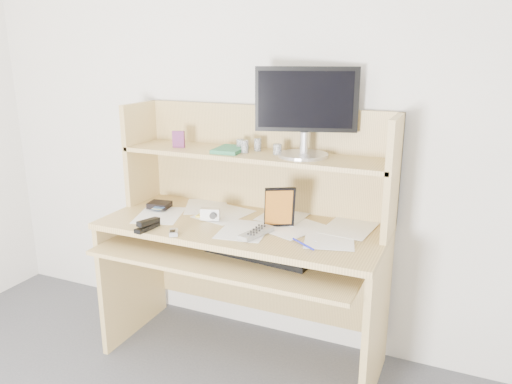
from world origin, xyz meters
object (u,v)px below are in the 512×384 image
at_px(tv_remote, 256,233).
at_px(game_case, 280,207).
at_px(keyboard, 261,252).
at_px(desk, 249,229).
at_px(monitor, 306,109).

bearing_deg(tv_remote, game_case, 82.35).
bearing_deg(tv_remote, keyboard, 66.41).
distance_m(desk, game_case, 0.26).
bearing_deg(desk, tv_remote, -56.66).
height_order(keyboard, game_case, game_case).
bearing_deg(monitor, keyboard, -127.93).
distance_m(desk, tv_remote, 0.25).
xyz_separation_m(desk, game_case, (0.19, -0.07, 0.16)).
distance_m(keyboard, monitor, 0.71).
relative_size(tv_remote, game_case, 0.98).
distance_m(tv_remote, game_case, 0.17).
height_order(desk, tv_remote, desk).
xyz_separation_m(keyboard, monitor, (0.11, 0.29, 0.64)).
distance_m(keyboard, tv_remote, 0.10).
height_order(tv_remote, monitor, monitor).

